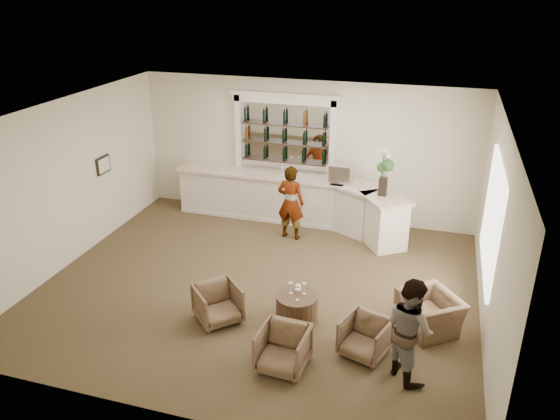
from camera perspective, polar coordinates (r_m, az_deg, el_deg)
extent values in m
plane|color=brown|center=(10.51, -2.20, -7.88)|extent=(8.00, 8.00, 0.00)
cube|color=beige|center=(12.92, 2.73, 6.22)|extent=(8.00, 0.04, 3.30)
cube|color=beige|center=(11.62, -21.36, 2.63)|extent=(0.04, 7.00, 3.30)
cube|color=beige|center=(9.35, 21.54, -2.33)|extent=(0.04, 7.00, 3.30)
cube|color=white|center=(9.25, -2.51, 9.92)|extent=(8.00, 7.00, 0.04)
cube|color=white|center=(9.78, 21.25, -0.83)|extent=(0.05, 2.40, 1.90)
cube|color=black|center=(12.51, -18.00, 4.51)|extent=(0.04, 0.46, 0.38)
cube|color=beige|center=(12.50, -17.90, 4.50)|extent=(0.01, 0.38, 0.30)
cube|color=white|center=(13.24, -1.93, 1.56)|extent=(4.00, 0.70, 1.08)
cube|color=beige|center=(13.02, -1.99, 3.86)|extent=(4.10, 0.82, 0.06)
cube|color=white|center=(12.52, 7.98, 0.03)|extent=(1.12, 1.04, 1.08)
cube|color=beige|center=(12.29, 8.11, 2.43)|extent=(1.27, 1.19, 0.06)
cube|color=white|center=(11.97, 10.87, -1.30)|extent=(1.08, 1.14, 1.08)
cube|color=beige|center=(11.73, 11.06, 1.20)|extent=(1.24, 1.29, 0.06)
cube|color=silver|center=(13.14, -2.36, -0.93)|extent=(4.00, 0.06, 0.10)
cube|color=white|center=(12.94, 0.57, 7.66)|extent=(2.15, 0.02, 1.65)
cube|color=silver|center=(13.38, -4.27, 5.89)|extent=(0.14, 0.16, 2.90)
cube|color=silver|center=(12.77, 5.46, 4.99)|extent=(0.14, 0.16, 2.90)
cube|color=silver|center=(12.67, 0.51, 11.46)|extent=(2.52, 0.16, 0.18)
cube|color=silver|center=(12.65, 0.51, 12.00)|extent=(2.64, 0.20, 0.08)
cube|color=#312418|center=(13.01, 0.42, 5.11)|extent=(2.05, 0.20, 0.03)
cube|color=#312418|center=(12.88, 0.43, 6.97)|extent=(2.05, 0.20, 0.03)
cube|color=#312418|center=(12.76, 0.44, 8.87)|extent=(2.05, 0.20, 0.03)
cylinder|color=#4D3521|center=(9.39, 1.77, -10.21)|extent=(0.71, 0.71, 0.50)
imported|color=gray|center=(11.99, 1.12, 0.78)|extent=(0.65, 0.46, 1.69)
imported|color=gray|center=(8.16, 13.40, -11.99)|extent=(0.97, 0.99, 1.61)
imported|color=brown|center=(9.42, -6.51, -9.69)|extent=(1.01, 1.01, 0.66)
imported|color=brown|center=(8.36, 0.31, -14.32)|extent=(0.75, 0.77, 0.67)
imported|color=brown|center=(8.72, 8.89, -12.99)|extent=(0.85, 0.87, 0.63)
imported|color=brown|center=(9.50, 15.35, -10.28)|extent=(1.24, 1.27, 0.62)
cube|color=silver|center=(12.36, 6.41, 3.83)|extent=(0.50, 0.43, 0.42)
cube|color=black|center=(11.75, 10.70, 2.43)|extent=(0.17, 0.17, 0.39)
cube|color=white|center=(9.35, 1.90, -8.16)|extent=(0.08, 0.08, 0.12)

